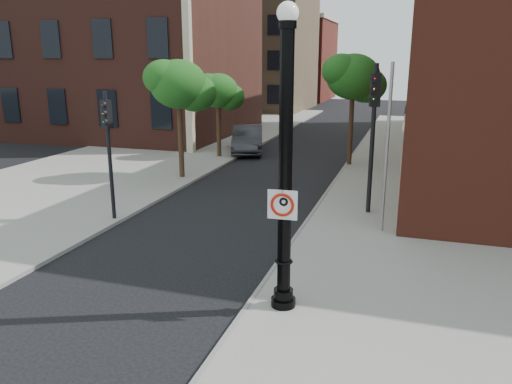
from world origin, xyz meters
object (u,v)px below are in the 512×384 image
(parked_car, at_px, (248,139))
(lamppost, at_px, (285,180))
(traffic_signal_right, at_px, (374,115))
(traffic_signal_left, at_px, (108,136))
(no_parking_sign, at_px, (282,205))

(parked_car, bearing_deg, lamppost, -85.68)
(lamppost, xyz_separation_m, traffic_signal_right, (1.11, 7.66, 0.56))
(traffic_signal_left, bearing_deg, parked_car, 101.70)
(no_parking_sign, relative_size, traffic_signal_right, 0.12)
(lamppost, distance_m, parked_car, 19.39)
(traffic_signal_left, xyz_separation_m, traffic_signal_right, (8.22, 3.39, 0.58))
(lamppost, xyz_separation_m, parked_car, (-6.90, 17.99, -2.20))
(no_parking_sign, xyz_separation_m, parked_car, (-6.89, 18.15, -1.71))
(traffic_signal_left, bearing_deg, no_parking_sign, -19.42)
(parked_car, bearing_deg, no_parking_sign, -85.88)
(lamppost, xyz_separation_m, traffic_signal_left, (-7.11, 4.27, -0.02))
(traffic_signal_left, relative_size, traffic_signal_right, 0.84)
(lamppost, xyz_separation_m, no_parking_sign, (-0.01, -0.17, -0.49))
(lamppost, distance_m, no_parking_sign, 0.52)
(parked_car, distance_m, traffic_signal_right, 13.36)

